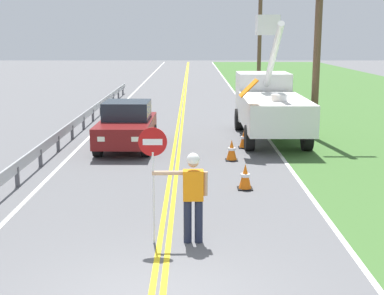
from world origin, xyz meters
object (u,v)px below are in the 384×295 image
(utility_pole_mid, at_px, (260,35))
(traffic_cone_lead, at_px, (245,177))
(traffic_cone_tail, at_px, (244,139))
(utility_bucket_truck, at_px, (269,103))
(traffic_cone_mid, at_px, (232,150))
(utility_pole_near, at_px, (318,25))
(flagger_worker, at_px, (193,192))
(oncoming_sedan_nearest, at_px, (127,126))
(stop_sign_paddle, at_px, (153,159))

(utility_pole_mid, relative_size, traffic_cone_lead, 11.00)
(traffic_cone_lead, distance_m, traffic_cone_tail, 5.40)
(utility_bucket_truck, xyz_separation_m, traffic_cone_mid, (-1.77, -4.12, -1.06))
(utility_pole_near, bearing_deg, flagger_worker, -113.63)
(utility_bucket_truck, height_order, oncoming_sedan_nearest, utility_bucket_truck)
(stop_sign_paddle, distance_m, traffic_cone_tail, 9.66)
(flagger_worker, distance_m, traffic_cone_tail, 9.38)
(stop_sign_paddle, relative_size, utility_pole_mid, 0.30)
(utility_bucket_truck, bearing_deg, traffic_cone_tail, -118.82)
(oncoming_sedan_nearest, distance_m, traffic_cone_lead, 6.53)
(traffic_cone_lead, relative_size, traffic_cone_tail, 1.00)
(flagger_worker, distance_m, traffic_cone_lead, 4.09)
(flagger_worker, relative_size, utility_pole_near, 0.21)
(utility_pole_mid, relative_size, traffic_cone_mid, 11.00)
(flagger_worker, bearing_deg, traffic_cone_lead, 69.49)
(traffic_cone_lead, bearing_deg, traffic_cone_tail, 84.90)
(flagger_worker, bearing_deg, traffic_cone_tail, 78.32)
(utility_pole_near, distance_m, traffic_cone_tail, 5.41)
(oncoming_sedan_nearest, relative_size, traffic_cone_tail, 5.91)
(stop_sign_paddle, xyz_separation_m, utility_pole_mid, (5.61, 29.30, 2.32))
(traffic_cone_lead, height_order, traffic_cone_tail, same)
(utility_pole_near, bearing_deg, traffic_cone_mid, -132.16)
(utility_pole_near, height_order, traffic_cone_tail, utility_pole_near)
(utility_pole_near, distance_m, traffic_cone_mid, 6.70)
(utility_pole_mid, bearing_deg, traffic_cone_mid, -99.12)
(utility_pole_near, xyz_separation_m, traffic_cone_tail, (-2.96, -1.93, -4.11))
(utility_pole_mid, bearing_deg, oncoming_sedan_nearest, -109.66)
(traffic_cone_lead, bearing_deg, stop_sign_paddle, -119.88)
(stop_sign_paddle, relative_size, utility_pole_near, 0.27)
(traffic_cone_lead, bearing_deg, traffic_cone_mid, 92.02)
(flagger_worker, relative_size, traffic_cone_lead, 2.61)
(traffic_cone_tail, bearing_deg, flagger_worker, -101.68)
(stop_sign_paddle, bearing_deg, traffic_cone_tail, 73.83)
(flagger_worker, relative_size, stop_sign_paddle, 0.78)
(utility_pole_near, bearing_deg, utility_pole_mid, 90.02)
(oncoming_sedan_nearest, distance_m, utility_pole_mid, 21.70)
(utility_pole_mid, xyz_separation_m, traffic_cone_tail, (-2.95, -20.12, -3.69))
(flagger_worker, height_order, oncoming_sedan_nearest, flagger_worker)
(traffic_cone_mid, bearing_deg, utility_bucket_truck, 66.80)
(stop_sign_paddle, bearing_deg, utility_pole_mid, 79.16)
(utility_pole_mid, distance_m, traffic_cone_mid, 22.71)
(oncoming_sedan_nearest, xyz_separation_m, utility_pole_near, (7.23, 2.02, 3.61))
(flagger_worker, height_order, traffic_cone_lead, flagger_worker)
(oncoming_sedan_nearest, relative_size, traffic_cone_lead, 5.91)
(flagger_worker, xyz_separation_m, traffic_cone_mid, (1.29, 7.16, -0.71))
(utility_bucket_truck, xyz_separation_m, traffic_cone_tail, (-1.17, -2.12, -1.06))
(stop_sign_paddle, relative_size, traffic_cone_tail, 3.33)
(utility_bucket_truck, bearing_deg, traffic_cone_mid, -113.20)
(stop_sign_paddle, bearing_deg, oncoming_sedan_nearest, 100.03)
(oncoming_sedan_nearest, distance_m, utility_pole_near, 8.33)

